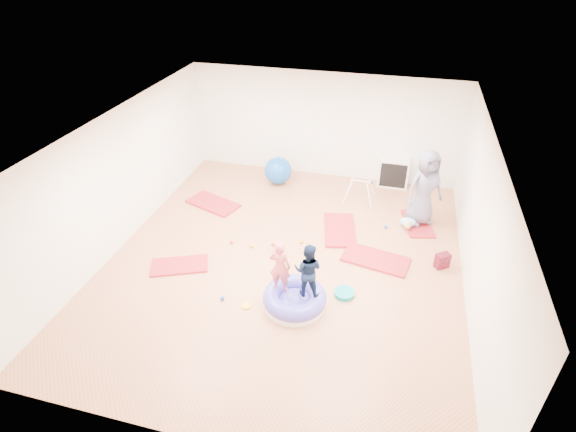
# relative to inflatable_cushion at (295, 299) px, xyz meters

# --- Properties ---
(room) EXTENTS (7.01, 8.01, 2.81)m
(room) POSITION_rel_inflatable_cushion_xyz_m (-0.51, 1.19, 1.26)
(room) COLOR tan
(room) RESTS_ON ground
(gym_mat_front_left) EXTENTS (1.24, 0.95, 0.05)m
(gym_mat_front_left) POSITION_rel_inflatable_cushion_xyz_m (-2.50, 0.48, -0.12)
(gym_mat_front_left) COLOR #9F2612
(gym_mat_front_left) RESTS_ON ground
(gym_mat_mid_left) EXTENTS (1.43, 1.05, 0.05)m
(gym_mat_mid_left) POSITION_rel_inflatable_cushion_xyz_m (-2.79, 2.90, -0.11)
(gym_mat_mid_left) COLOR #9F2612
(gym_mat_mid_left) RESTS_ON ground
(gym_mat_center_back) EXTENTS (0.91, 1.43, 0.06)m
(gym_mat_center_back) POSITION_rel_inflatable_cushion_xyz_m (0.42, 2.55, -0.11)
(gym_mat_center_back) COLOR #9F2612
(gym_mat_center_back) RESTS_ON ground
(gym_mat_right) EXTENTS (1.42, 0.90, 0.06)m
(gym_mat_right) POSITION_rel_inflatable_cushion_xyz_m (1.30, 1.67, -0.11)
(gym_mat_right) COLOR #9F2612
(gym_mat_right) RESTS_ON ground
(gym_mat_rear_right) EXTENTS (0.81, 1.24, 0.05)m
(gym_mat_rear_right) POSITION_rel_inflatable_cushion_xyz_m (2.10, 3.26, -0.12)
(gym_mat_rear_right) COLOR #9F2612
(gym_mat_rear_right) RESTS_ON ground
(inflatable_cushion) EXTENTS (1.14, 1.14, 0.36)m
(inflatable_cushion) POSITION_rel_inflatable_cushion_xyz_m (0.00, 0.00, 0.00)
(inflatable_cushion) COLOR white
(inflatable_cushion) RESTS_ON ground
(child_pink) EXTENTS (0.38, 0.25, 1.04)m
(child_pink) POSITION_rel_inflatable_cushion_xyz_m (-0.28, 0.04, 0.71)
(child_pink) COLOR #D95861
(child_pink) RESTS_ON inflatable_cushion
(child_navy) EXTENTS (0.52, 0.41, 1.04)m
(child_navy) POSITION_rel_inflatable_cushion_xyz_m (0.21, 0.06, 0.71)
(child_navy) COLOR #0F1C39
(child_navy) RESTS_ON inflatable_cushion
(adult_caregiver) EXTENTS (1.02, 0.93, 1.75)m
(adult_caregiver) POSITION_rel_inflatable_cushion_xyz_m (2.12, 3.34, 0.78)
(adult_caregiver) COLOR slate
(adult_caregiver) RESTS_ON gym_mat_rear_right
(infant) EXTENTS (0.36, 0.36, 0.21)m
(infant) POSITION_rel_inflatable_cushion_xyz_m (1.88, 3.03, 0.01)
(infant) COLOR #8EC8E3
(infant) RESTS_ON gym_mat_rear_right
(ball_pit_balls) EXTENTS (3.26, 3.20, 0.08)m
(ball_pit_balls) POSITION_rel_inflatable_cushion_xyz_m (-0.66, 1.45, -0.10)
(ball_pit_balls) COLOR #DBA300
(ball_pit_balls) RESTS_ON ground
(exercise_ball_blue) EXTENTS (0.72, 0.72, 0.72)m
(exercise_ball_blue) POSITION_rel_inflatable_cushion_xyz_m (-1.53, 4.39, 0.22)
(exercise_ball_blue) COLOR #1251AF
(exercise_ball_blue) RESTS_ON ground
(exercise_ball_orange) EXTENTS (0.43, 0.43, 0.43)m
(exercise_ball_orange) POSITION_rel_inflatable_cushion_xyz_m (-1.45, 4.44, 0.07)
(exercise_ball_orange) COLOR #F89B07
(exercise_ball_orange) RESTS_ON ground
(infant_play_gym) EXTENTS (0.75, 0.71, 0.57)m
(infant_play_gym) POSITION_rel_inflatable_cushion_xyz_m (0.66, 3.98, 0.24)
(infant_play_gym) COLOR white
(infant_play_gym) RESTS_ON ground
(cube_shelf) EXTENTS (0.76, 0.38, 0.76)m
(cube_shelf) POSITION_rel_inflatable_cushion_xyz_m (1.42, 4.99, 0.24)
(cube_shelf) COLOR white
(cube_shelf) RESTS_ON ground
(balance_disc) EXTENTS (0.38, 0.38, 0.08)m
(balance_disc) POSITION_rel_inflatable_cushion_xyz_m (0.83, 0.48, -0.10)
(balance_disc) COLOR #07838E
(balance_disc) RESTS_ON ground
(backpack) EXTENTS (0.32, 0.30, 0.32)m
(backpack) POSITION_rel_inflatable_cushion_xyz_m (2.59, 1.79, 0.02)
(backpack) COLOR #9D1A39
(backpack) RESTS_ON ground
(yellow_toy) EXTENTS (0.18, 0.18, 0.03)m
(yellow_toy) POSITION_rel_inflatable_cushion_xyz_m (-0.83, -0.26, -0.13)
(yellow_toy) COLOR #DBA300
(yellow_toy) RESTS_ON ground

